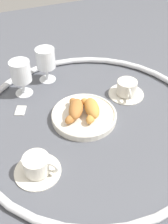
% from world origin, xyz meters
% --- Properties ---
extents(ground_plane, '(2.20, 2.20, 0.00)m').
position_xyz_m(ground_plane, '(0.00, 0.00, 0.00)').
color(ground_plane, '#4C4F56').
extents(table_chrome_rim, '(0.80, 0.80, 0.02)m').
position_xyz_m(table_chrome_rim, '(0.00, 0.00, 0.01)').
color(table_chrome_rim, silver).
rests_on(table_chrome_rim, ground_plane).
extents(pastry_plate, '(0.23, 0.23, 0.02)m').
position_xyz_m(pastry_plate, '(0.02, 0.02, 0.01)').
color(pastry_plate, silver).
rests_on(pastry_plate, ground_plane).
extents(croissant_large, '(0.13, 0.08, 0.04)m').
position_xyz_m(croissant_large, '(0.02, -0.01, 0.04)').
color(croissant_large, '#CC893D').
rests_on(croissant_large, pastry_plate).
extents(croissant_small, '(0.12, 0.10, 0.04)m').
position_xyz_m(croissant_small, '(0.03, 0.05, 0.04)').
color(croissant_small, '#AD6B33').
rests_on(croissant_small, pastry_plate).
extents(coffee_cup_near, '(0.14, 0.14, 0.06)m').
position_xyz_m(coffee_cup_near, '(-0.13, 0.23, 0.03)').
color(coffee_cup_near, silver).
rests_on(coffee_cup_near, ground_plane).
extents(coffee_cup_far, '(0.14, 0.14, 0.06)m').
position_xyz_m(coffee_cup_far, '(0.08, -0.19, 0.03)').
color(coffee_cup_far, silver).
rests_on(coffee_cup_far, ground_plane).
extents(juice_glass_left, '(0.08, 0.08, 0.14)m').
position_xyz_m(juice_glass_left, '(0.25, 0.17, 0.09)').
color(juice_glass_left, white).
rests_on(juice_glass_left, ground_plane).
extents(juice_glass_right, '(0.08, 0.08, 0.14)m').
position_xyz_m(juice_glass_right, '(0.30, 0.06, 0.09)').
color(juice_glass_right, white).
rests_on(juice_glass_right, ground_plane).
extents(sugar_packet, '(0.06, 0.05, 0.01)m').
position_xyz_m(sugar_packet, '(0.15, 0.21, 0.00)').
color(sugar_packet, white).
rests_on(sugar_packet, ground_plane).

